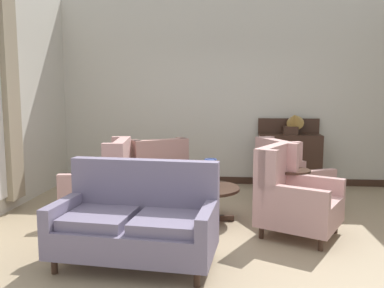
{
  "coord_description": "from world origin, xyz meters",
  "views": [
    {
      "loc": [
        0.1,
        -4.38,
        1.62
      ],
      "look_at": [
        -0.4,
        0.82,
        0.95
      ],
      "focal_mm": 37.12,
      "sensor_mm": 36.0,
      "label": 1
    }
  ],
  "objects_px": {
    "settee": "(136,222)",
    "side_table": "(291,190)",
    "sideboard": "(289,158)",
    "armchair_near_sideboard": "(155,173)",
    "armchair_near_window": "(293,198)",
    "coffee_table": "(206,193)",
    "armchair_foreground_right": "(104,183)",
    "armchair_beside_settee": "(289,179)",
    "gramophone": "(293,122)",
    "porcelain_vase": "(211,174)"
  },
  "relations": [
    {
      "from": "side_table",
      "to": "sideboard",
      "type": "bearing_deg",
      "value": 82.81
    },
    {
      "from": "armchair_near_window",
      "to": "armchair_beside_settee",
      "type": "bearing_deg",
      "value": 22.01
    },
    {
      "from": "armchair_foreground_right",
      "to": "armchair_near_sideboard",
      "type": "height_order",
      "value": "armchair_foreground_right"
    },
    {
      "from": "armchair_near_window",
      "to": "side_table",
      "type": "bearing_deg",
      "value": 21.34
    },
    {
      "from": "armchair_foreground_right",
      "to": "side_table",
      "type": "bearing_deg",
      "value": 82.25
    },
    {
      "from": "armchair_near_window",
      "to": "sideboard",
      "type": "height_order",
      "value": "sideboard"
    },
    {
      "from": "armchair_foreground_right",
      "to": "armchair_near_window",
      "type": "xyz_separation_m",
      "value": [
        2.39,
        -0.52,
        0.0
      ]
    },
    {
      "from": "armchair_foreground_right",
      "to": "sideboard",
      "type": "distance_m",
      "value": 3.23
    },
    {
      "from": "coffee_table",
      "to": "armchair_near_sideboard",
      "type": "relative_size",
      "value": 0.74
    },
    {
      "from": "armchair_beside_settee",
      "to": "armchair_near_sideboard",
      "type": "height_order",
      "value": "armchair_beside_settee"
    },
    {
      "from": "porcelain_vase",
      "to": "side_table",
      "type": "xyz_separation_m",
      "value": [
        1.02,
        0.07,
        -0.2
      ]
    },
    {
      "from": "coffee_table",
      "to": "porcelain_vase",
      "type": "distance_m",
      "value": 0.25
    },
    {
      "from": "armchair_foreground_right",
      "to": "armchair_near_sideboard",
      "type": "relative_size",
      "value": 0.88
    },
    {
      "from": "side_table",
      "to": "gramophone",
      "type": "relative_size",
      "value": 1.45
    },
    {
      "from": "armchair_near_window",
      "to": "gramophone",
      "type": "distance_m",
      "value": 2.37
    },
    {
      "from": "coffee_table",
      "to": "armchair_beside_settee",
      "type": "relative_size",
      "value": 0.79
    },
    {
      "from": "porcelain_vase",
      "to": "settee",
      "type": "bearing_deg",
      "value": -115.15
    },
    {
      "from": "armchair_beside_settee",
      "to": "side_table",
      "type": "relative_size",
      "value": 1.62
    },
    {
      "from": "settee",
      "to": "sideboard",
      "type": "xyz_separation_m",
      "value": [
        1.89,
        3.24,
        0.13
      ]
    },
    {
      "from": "porcelain_vase",
      "to": "armchair_beside_settee",
      "type": "xyz_separation_m",
      "value": [
        1.07,
        0.61,
        -0.18
      ]
    },
    {
      "from": "porcelain_vase",
      "to": "armchair_near_sideboard",
      "type": "height_order",
      "value": "armchair_near_sideboard"
    },
    {
      "from": "armchair_beside_settee",
      "to": "sideboard",
      "type": "height_order",
      "value": "sideboard"
    },
    {
      "from": "sideboard",
      "to": "gramophone",
      "type": "height_order",
      "value": "gramophone"
    },
    {
      "from": "settee",
      "to": "sideboard",
      "type": "bearing_deg",
      "value": 65.21
    },
    {
      "from": "coffee_table",
      "to": "settee",
      "type": "xyz_separation_m",
      "value": [
        -0.59,
        -1.33,
        0.04
      ]
    },
    {
      "from": "coffee_table",
      "to": "armchair_near_window",
      "type": "height_order",
      "value": "armchair_near_window"
    },
    {
      "from": "armchair_near_sideboard",
      "to": "sideboard",
      "type": "relative_size",
      "value": 0.97
    },
    {
      "from": "armchair_beside_settee",
      "to": "armchair_foreground_right",
      "type": "bearing_deg",
      "value": 76.38
    },
    {
      "from": "porcelain_vase",
      "to": "gramophone",
      "type": "bearing_deg",
      "value": 54.19
    },
    {
      "from": "side_table",
      "to": "sideboard",
      "type": "xyz_separation_m",
      "value": [
        0.23,
        1.81,
        0.13
      ]
    },
    {
      "from": "sideboard",
      "to": "gramophone",
      "type": "distance_m",
      "value": 0.62
    },
    {
      "from": "armchair_beside_settee",
      "to": "settee",
      "type": "bearing_deg",
      "value": 113.42
    },
    {
      "from": "armchair_beside_settee",
      "to": "sideboard",
      "type": "xyz_separation_m",
      "value": [
        0.18,
        1.27,
        0.11
      ]
    },
    {
      "from": "settee",
      "to": "side_table",
      "type": "distance_m",
      "value": 2.2
    },
    {
      "from": "settee",
      "to": "gramophone",
      "type": "xyz_separation_m",
      "value": [
        1.94,
        3.16,
        0.74
      ]
    },
    {
      "from": "armchair_near_sideboard",
      "to": "gramophone",
      "type": "height_order",
      "value": "gramophone"
    },
    {
      "from": "coffee_table",
      "to": "side_table",
      "type": "distance_m",
      "value": 1.08
    },
    {
      "from": "armchair_foreground_right",
      "to": "sideboard",
      "type": "xyz_separation_m",
      "value": [
        2.67,
        1.8,
        0.1
      ]
    },
    {
      "from": "armchair_near_sideboard",
      "to": "sideboard",
      "type": "height_order",
      "value": "sideboard"
    },
    {
      "from": "sideboard",
      "to": "armchair_beside_settee",
      "type": "bearing_deg",
      "value": -98.24
    },
    {
      "from": "coffee_table",
      "to": "armchair_near_sideboard",
      "type": "xyz_separation_m",
      "value": [
        -0.84,
        0.95,
        0.06
      ]
    },
    {
      "from": "coffee_table",
      "to": "sideboard",
      "type": "xyz_separation_m",
      "value": [
        1.31,
        1.91,
        0.17
      ]
    },
    {
      "from": "armchair_near_sideboard",
      "to": "armchair_near_window",
      "type": "relative_size",
      "value": 1.06
    },
    {
      "from": "armchair_near_sideboard",
      "to": "armchair_near_window",
      "type": "xyz_separation_m",
      "value": [
        1.87,
        -1.35,
        0.02
      ]
    },
    {
      "from": "armchair_near_window",
      "to": "gramophone",
      "type": "height_order",
      "value": "gramophone"
    },
    {
      "from": "porcelain_vase",
      "to": "settee",
      "type": "height_order",
      "value": "settee"
    },
    {
      "from": "armchair_near_sideboard",
      "to": "side_table",
      "type": "height_order",
      "value": "armchair_near_sideboard"
    },
    {
      "from": "armchair_near_sideboard",
      "to": "side_table",
      "type": "relative_size",
      "value": 1.74
    },
    {
      "from": "coffee_table",
      "to": "armchair_near_sideboard",
      "type": "height_order",
      "value": "armchair_near_sideboard"
    },
    {
      "from": "porcelain_vase",
      "to": "armchair_beside_settee",
      "type": "height_order",
      "value": "armchair_beside_settee"
    }
  ]
}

